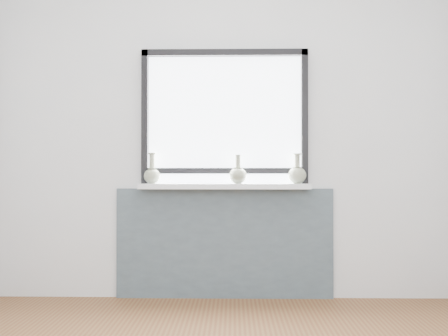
{
  "coord_description": "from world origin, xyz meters",
  "views": [
    {
      "loc": [
        0.07,
        -2.14,
        0.99
      ],
      "look_at": [
        0.0,
        1.55,
        1.02
      ],
      "focal_mm": 40.0,
      "sensor_mm": 36.0,
      "label": 1
    }
  ],
  "objects_px": {
    "vase_a": "(152,174)",
    "vase_c": "(297,174)",
    "windowsill": "(224,186)",
    "vase_b": "(238,174)"
  },
  "relations": [
    {
      "from": "windowsill",
      "to": "vase_a",
      "type": "relative_size",
      "value": 5.51
    },
    {
      "from": "vase_a",
      "to": "vase_c",
      "type": "xyz_separation_m",
      "value": [
        1.12,
        -0.0,
        0.0
      ]
    },
    {
      "from": "windowsill",
      "to": "vase_b",
      "type": "relative_size",
      "value": 5.9
    },
    {
      "from": "windowsill",
      "to": "vase_a",
      "type": "distance_m",
      "value": 0.57
    },
    {
      "from": "windowsill",
      "to": "vase_b",
      "type": "height_order",
      "value": "vase_b"
    },
    {
      "from": "windowsill",
      "to": "vase_b",
      "type": "xyz_separation_m",
      "value": [
        0.1,
        -0.02,
        0.09
      ]
    },
    {
      "from": "vase_a",
      "to": "vase_c",
      "type": "bearing_deg",
      "value": -0.09
    },
    {
      "from": "vase_c",
      "to": "vase_a",
      "type": "bearing_deg",
      "value": 179.91
    },
    {
      "from": "vase_a",
      "to": "vase_b",
      "type": "bearing_deg",
      "value": -1.56
    },
    {
      "from": "windowsill",
      "to": "vase_a",
      "type": "xyz_separation_m",
      "value": [
        -0.56,
        -0.0,
        0.1
      ]
    }
  ]
}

